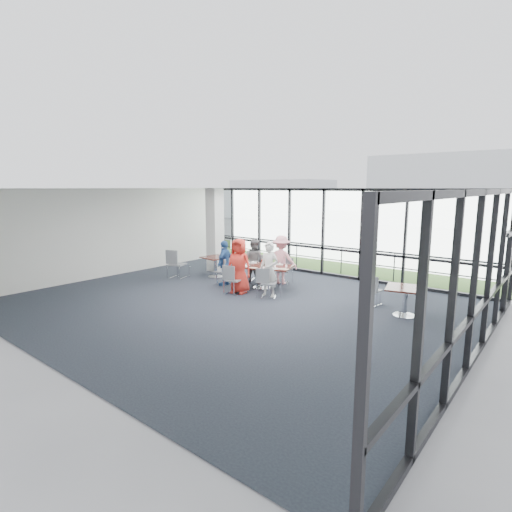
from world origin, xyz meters
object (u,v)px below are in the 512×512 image
Objects in this scene: diner_end at (225,263)px; chair_main_fl at (258,268)px; chair_main_end at (224,271)px; diner_near_left at (239,266)px; chair_spare_la at (178,264)px; side_table_right at (406,291)px; chair_main_nl at (234,280)px; chair_main_nr at (269,283)px; diner_far_left at (254,261)px; side_table_left at (216,260)px; chair_main_fr at (282,271)px; diner_near_right at (269,269)px; diner_far_right at (281,260)px; chair_spare_r at (373,290)px; main_table at (262,269)px; chair_spare_lb at (236,261)px; structural_column at (215,230)px.

diner_end is 1.34m from chair_main_fl.
diner_near_left is at bearing 59.38° from chair_main_end.
chair_main_end is at bearing -8.50° from chair_spare_la.
chair_main_nl is (-4.80, -1.12, -0.21)m from side_table_right.
chair_main_fl is at bearing 107.64° from chair_main_nr.
chair_main_end is (-0.51, -1.20, 0.01)m from chair_main_fl.
diner_end reaches higher than chair_main_nl.
diner_far_left is at bearing 112.34° from chair_main_nr.
side_table_left is 1.18m from chair_main_end.
chair_main_nr reaches higher than side_table_right.
chair_main_fr is 3.78m from chair_spare_la.
diner_near_right is 1.00× the size of diner_far_right.
chair_main_fr is at bearing 8.72° from chair_spare_la.
diner_end is 4.86m from chair_spare_r.
diner_far_right is (0.32, 1.79, -0.03)m from diner_near_left.
diner_far_left is 1.75× the size of chair_main_fl.
chair_main_end reaches higher than side_table_right.
chair_main_fr is (0.11, 1.00, -0.21)m from main_table.
diner_near_right is at bearing 95.43° from chair_main_nr.
chair_main_end is (-0.56, -0.92, -0.31)m from diner_far_left.
diner_far_right is 1.63× the size of chair_spare_la.
diner_far_left is (-0.75, 0.53, 0.13)m from main_table.
side_table_right is 0.76× the size of diner_far_left.
diner_near_left is 1.03× the size of diner_near_right.
chair_spare_lb is at bearing 92.47° from side_table_left.
diner_far_left is at bearing 139.43° from chair_spare_lb.
diner_far_left is at bearing 141.80° from chair_main_end.
chair_spare_la is (-0.13, -1.78, -1.10)m from structural_column.
chair_main_fr is 1.02× the size of chair_spare_r.
chair_spare_lb is at bearing -162.02° from diner_end.
chair_main_nr is at bearing -18.92° from chair_spare_la.
diner_end is at bearing -175.52° from side_table_right.
side_table_right is 5.91m from chair_main_end.
diner_far_right is at bearing 125.13° from chair_main_end.
diner_far_right reaches higher than chair_spare_r.
chair_spare_lb is at bearing 117.08° from chair_main_nr.
chair_spare_la is (-4.00, -0.12, -0.32)m from diner_near_right.
chair_main_nl is at bearing -36.55° from structural_column.
chair_main_nl is (-0.35, -2.00, -0.38)m from diner_far_right.
chair_main_nl reaches higher than chair_main_fr.
chair_main_nr is 2.97m from chair_spare_r.
chair_main_fl reaches higher than chair_main_fr.
chair_main_fl is (-1.56, 1.43, -0.39)m from diner_near_right.
diner_near_left is at bearing -33.48° from structural_column.
diner_far_left is at bearing 126.60° from main_table.
side_table_left is 0.56× the size of diner_near_left.
diner_near_right is at bearing 70.62° from diner_end.
chair_spare_la is (-1.93, -0.35, 0.06)m from chair_main_end.
diner_near_right reaches higher than chair_main_fr.
main_table is at bearing 65.03° from chair_main_nl.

